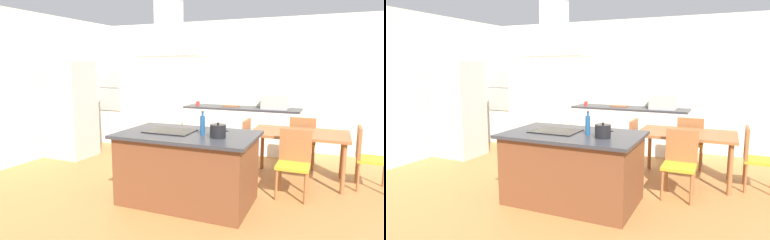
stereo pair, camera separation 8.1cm
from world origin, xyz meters
TOP-DOWN VIEW (x-y plane):
  - ground at (0.00, 1.50)m, footprint 16.00×16.00m
  - wall_back at (0.00, 3.25)m, footprint 7.20×0.10m
  - wall_left at (-3.45, 1.00)m, footprint 0.10×8.80m
  - kitchen_island at (0.00, 0.00)m, footprint 1.71×1.07m
  - cooktop at (-0.25, 0.00)m, footprint 0.60×0.44m
  - tea_kettle at (0.44, -0.11)m, footprint 0.24×0.19m
  - olive_oil_bottle at (0.21, -0.02)m, footprint 0.06×0.06m
  - back_counter at (-0.06, 2.88)m, footprint 2.35×0.62m
  - countertop_microwave at (0.62, 2.88)m, footprint 0.50×0.38m
  - coffee_mug_red at (-1.00, 2.83)m, footprint 0.08×0.08m
  - cutting_board at (-0.29, 2.93)m, footprint 0.34×0.24m
  - wall_oven_stack at (-2.90, 2.65)m, footprint 0.70×0.66m
  - refrigerator at (-2.98, 1.17)m, footprint 0.80×0.73m
  - dining_table at (1.23, 1.41)m, footprint 1.40×0.90m
  - chair_at_right_end at (2.14, 1.41)m, footprint 0.42×0.42m
  - chair_at_left_end at (0.31, 1.41)m, footprint 0.42×0.42m
  - chair_facing_island at (1.23, 0.74)m, footprint 0.42×0.42m
  - chair_facing_back_wall at (1.23, 2.07)m, footprint 0.42×0.42m
  - range_hood at (-0.25, 0.00)m, footprint 0.90×0.55m

SIDE VIEW (x-z plane):
  - ground at x=0.00m, z-range 0.00..0.00m
  - back_counter at x=-0.06m, z-range 0.00..0.90m
  - kitchen_island at x=0.00m, z-range 0.00..0.90m
  - chair_at_right_end at x=2.14m, z-range 0.06..0.95m
  - chair_at_left_end at x=0.31m, z-range 0.06..0.95m
  - chair_facing_island at x=1.23m, z-range 0.06..0.95m
  - chair_facing_back_wall at x=1.23m, z-range 0.06..0.95m
  - dining_table at x=1.23m, z-range 0.29..1.04m
  - cooktop at x=-0.25m, z-range 0.90..0.91m
  - cutting_board at x=-0.29m, z-range 0.90..0.92m
  - refrigerator at x=-2.98m, z-range 0.00..1.82m
  - coffee_mug_red at x=-1.00m, z-range 0.90..0.99m
  - tea_kettle at x=0.44m, z-range 0.89..1.07m
  - olive_oil_bottle at x=0.21m, z-range 0.88..1.17m
  - countertop_microwave at x=0.62m, z-range 0.90..1.18m
  - wall_oven_stack at x=-2.90m, z-range 0.00..2.20m
  - wall_back at x=0.00m, z-range 0.00..2.70m
  - wall_left at x=-3.45m, z-range 0.00..2.70m
  - range_hood at x=-0.25m, z-range 1.71..2.49m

